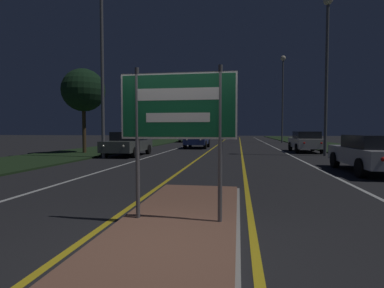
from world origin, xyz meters
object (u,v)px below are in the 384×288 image
Objects in this scene: streetlight_right_near at (327,51)px; car_approaching_0 at (128,143)px; streetlight_right_far at (283,83)px; car_receding_0 at (372,153)px; car_approaching_1 at (197,139)px; car_approaching_2 at (188,136)px; streetlight_left_near at (102,39)px; car_receding_1 at (306,141)px; highway_sign at (178,113)px.

streetlight_right_near is 2.19× the size of car_approaching_0.
car_receding_0 is at bearing -90.98° from streetlight_right_far.
car_approaching_2 is at bearing 102.96° from car_approaching_1.
car_approaching_1 is 0.98× the size of car_approaching_2.
streetlight_left_near is 2.41× the size of car_receding_1.
car_approaching_1 is at bearing 96.97° from highway_sign.
car_approaching_0 is at bearing -120.43° from streetlight_right_far.
car_approaching_0 reaches higher than car_approaching_2.
car_approaching_2 is at bearing 87.83° from streetlight_left_near.
highway_sign is 16.32m from streetlight_right_near.
car_approaching_0 is at bearing 114.16° from highway_sign.
car_receding_0 is at bearing -92.86° from streetlight_right_near.
car_approaching_2 is at bearing 176.40° from streetlight_right_far.
car_receding_1 reaches higher than car_receding_0.
streetlight_right_far is (0.08, 18.83, 0.98)m from streetlight_right_near.
car_approaching_1 is at bearing -77.04° from car_approaching_2.
car_approaching_2 is at bearing 120.94° from streetlight_right_near.
streetlight_right_near is at bearing 66.76° from highway_sign.
streetlight_right_near is 12.39m from car_approaching_1.
car_receding_0 is 0.98× the size of car_approaching_2.
car_approaching_0 is at bearing 71.42° from streetlight_left_near.
car_receding_0 is 1.01× the size of car_receding_1.
streetlight_right_near is at bearing -90.24° from streetlight_right_far.
streetlight_left_near is 12.48m from car_approaching_1.
streetlight_right_far is 2.43× the size of car_receding_1.
streetlight_left_near is 1.10× the size of streetlight_right_near.
car_approaching_0 is at bearing 153.63° from car_receding_0.
highway_sign is at bearing -113.24° from streetlight_right_near.
streetlight_right_near reaches higher than car_approaching_2.
streetlight_left_near is 25.82m from streetlight_right_far.
car_receding_1 is at bearing -23.33° from car_approaching_1.
highway_sign is 18.55m from car_receding_1.
streetlight_left_near is 2.34× the size of car_approaching_2.
car_receding_0 is (-0.45, -26.19, -6.55)m from streetlight_right_far.
car_approaching_1 is (3.83, 10.41, -5.72)m from streetlight_left_near.
streetlight_left_near is at bearing -119.47° from streetlight_right_far.
streetlight_right_far is at bearing 89.76° from streetlight_right_near.
car_approaching_0 is (-11.94, -1.63, -5.55)m from streetlight_right_near.
streetlight_right_far is 2.40× the size of car_approaching_1.
streetlight_left_near reaches higher than highway_sign.
car_approaching_0 reaches higher than car_receding_0.
car_receding_1 is (-0.09, 10.54, 0.03)m from car_receding_0.
car_approaching_0 is (-5.74, 12.80, -1.10)m from highway_sign.
streetlight_right_far reaches higher than car_approaching_0.
highway_sign is at bearing -108.04° from car_receding_1.
streetlight_right_far reaches higher than car_approaching_2.
car_approaching_0 is at bearing -172.23° from streetlight_right_near.
car_receding_0 is 29.23m from car_approaching_2.
streetlight_right_far reaches higher than car_receding_1.
highway_sign is at bearing -59.24° from streetlight_left_near.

